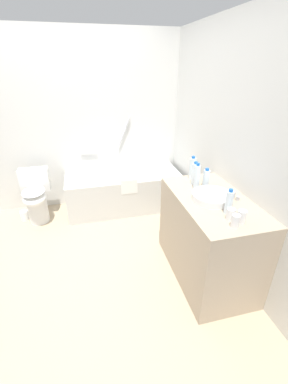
# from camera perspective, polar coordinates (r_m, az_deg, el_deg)

# --- Properties ---
(ground_plane) EXTENTS (4.10, 4.10, 0.00)m
(ground_plane) POSITION_cam_1_polar(r_m,az_deg,el_deg) (2.95, -14.15, -14.98)
(ground_plane) COLOR tan
(wall_back_tiled) EXTENTS (3.50, 0.10, 2.37)m
(wall_back_tiled) POSITION_cam_1_polar(r_m,az_deg,el_deg) (3.76, -16.67, 14.27)
(wall_back_tiled) COLOR silver
(wall_back_tiled) RESTS_ON ground_plane
(wall_right_mirror) EXTENTS (0.10, 3.19, 2.37)m
(wall_right_mirror) POSITION_cam_1_polar(r_m,az_deg,el_deg) (2.75, 18.36, 9.80)
(wall_right_mirror) COLOR silver
(wall_right_mirror) RESTS_ON ground_plane
(bathtub) EXTENTS (1.62, 0.66, 1.28)m
(bathtub) POSITION_cam_1_polar(r_m,az_deg,el_deg) (3.72, -4.56, 0.50)
(bathtub) COLOR silver
(bathtub) RESTS_ON ground_plane
(toilet) EXTENTS (0.37, 0.50, 0.71)m
(toilet) POSITION_cam_1_polar(r_m,az_deg,el_deg) (3.66, -23.21, -1.02)
(toilet) COLOR white
(toilet) RESTS_ON ground_plane
(vanity_counter) EXTENTS (0.62, 1.11, 0.86)m
(vanity_counter) POSITION_cam_1_polar(r_m,az_deg,el_deg) (2.56, 14.17, -9.97)
(vanity_counter) COLOR tan
(vanity_counter) RESTS_ON ground_plane
(sink_basin) EXTENTS (0.35, 0.35, 0.06)m
(sink_basin) POSITION_cam_1_polar(r_m,az_deg,el_deg) (2.30, 15.13, -1.05)
(sink_basin) COLOR white
(sink_basin) RESTS_ON vanity_counter
(sink_faucet) EXTENTS (0.10, 0.15, 0.07)m
(sink_faucet) POSITION_cam_1_polar(r_m,az_deg,el_deg) (2.40, 19.53, -0.50)
(sink_faucet) COLOR #AEAEB3
(sink_faucet) RESTS_ON vanity_counter
(water_bottle_0) EXTENTS (0.06, 0.06, 0.21)m
(water_bottle_0) POSITION_cam_1_polar(r_m,az_deg,el_deg) (2.10, 18.64, -2.19)
(water_bottle_0) COLOR silver
(water_bottle_0) RESTS_ON vanity_counter
(water_bottle_1) EXTENTS (0.06, 0.06, 0.25)m
(water_bottle_1) POSITION_cam_1_polar(r_m,az_deg,el_deg) (2.65, 10.84, 5.28)
(water_bottle_1) COLOR silver
(water_bottle_1) RESTS_ON vanity_counter
(water_bottle_2) EXTENTS (0.06, 0.06, 0.20)m
(water_bottle_2) POSITION_cam_1_polar(r_m,az_deg,el_deg) (2.49, 13.85, 2.92)
(water_bottle_2) COLOR silver
(water_bottle_2) RESTS_ON vanity_counter
(water_bottle_3) EXTENTS (0.06, 0.06, 0.23)m
(water_bottle_3) POSITION_cam_1_polar(r_m,az_deg,el_deg) (2.54, 11.41, 4.05)
(water_bottle_3) COLOR silver
(water_bottle_3) RESTS_ON vanity_counter
(water_bottle_4) EXTENTS (0.06, 0.06, 0.26)m
(water_bottle_4) POSITION_cam_1_polar(r_m,az_deg,el_deg) (2.44, 11.85, 3.36)
(water_bottle_4) COLOR silver
(water_bottle_4) RESTS_ON vanity_counter
(drinking_glass_0) EXTENTS (0.07, 0.07, 0.09)m
(drinking_glass_0) POSITION_cam_1_polar(r_m,az_deg,el_deg) (2.04, 18.97, -4.75)
(drinking_glass_0) COLOR white
(drinking_glass_0) RESTS_ON vanity_counter
(drinking_glass_1) EXTENTS (0.06, 0.06, 0.10)m
(drinking_glass_1) POSITION_cam_1_polar(r_m,az_deg,el_deg) (1.96, 19.96, -6.18)
(drinking_glass_1) COLOR white
(drinking_glass_1) RESTS_ON vanity_counter
(drinking_glass_2) EXTENTS (0.07, 0.07, 0.10)m
(drinking_glass_2) POSITION_cam_1_polar(r_m,az_deg,el_deg) (2.03, 21.18, -5.22)
(drinking_glass_2) COLOR white
(drinking_glass_2) RESTS_ON vanity_counter
(toilet_paper_roll) EXTENTS (0.11, 0.11, 0.14)m
(toilet_paper_roll) POSITION_cam_1_polar(r_m,az_deg,el_deg) (3.87, -25.35, -4.80)
(toilet_paper_roll) COLOR white
(toilet_paper_roll) RESTS_ON ground_plane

